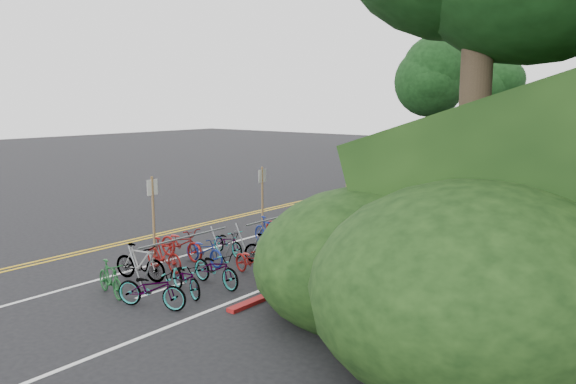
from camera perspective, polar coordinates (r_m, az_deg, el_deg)
name	(u,v)px	position (r m, az deg, el deg)	size (l,w,h in m)	color
ground	(149,255)	(19.12, -13.96, -6.21)	(120.00, 120.00, 0.00)	black
road_markings	(336,211)	(25.95, 4.90, -1.89)	(7.47, 80.00, 0.01)	gold
red_curb	(459,217)	(25.29, 16.94, -2.45)	(0.25, 28.00, 0.10)	maroon
bike_rack_front	(185,246)	(16.66, -10.42, -5.43)	(1.11, 3.30, 1.11)	gray
bike_racks_rest	(412,190)	(27.12, 12.52, 0.23)	(1.14, 23.00, 1.17)	gray
signpost_near	(153,212)	(18.35, -13.53, -1.99)	(0.08, 0.40, 2.66)	brown
signposts_rest	(379,172)	(29.03, 9.18, 2.07)	(0.08, 18.40, 2.50)	brown
bike_front	(181,243)	(18.30, -10.78, -5.14)	(1.95, 0.68, 1.03)	maroon
bike_valet	(259,243)	(18.22, -2.92, -5.15)	(3.19, 12.25, 1.08)	#144C1E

